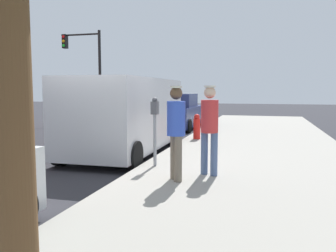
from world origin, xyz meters
The scene contains 9 objects.
ground_plane centered at (0.00, 0.00, 0.00)m, with size 80.00×80.00×0.00m, color #2D2D33.
sidewalk_slab centered at (3.50, 0.00, 0.07)m, with size 5.00×32.00×0.15m, color #9E998E.
parking_meter_near centered at (1.35, -0.06, 1.18)m, with size 0.14×0.18×1.52m.
pedestrian_in_blue centered at (2.10, -1.14, 1.16)m, with size 0.34×0.34×1.76m.
pedestrian_in_red centered at (2.63, -0.56, 1.17)m, with size 0.35×0.34×1.77m.
parked_van centered at (-0.15, 2.06, 1.15)m, with size 2.19×5.23×2.15m.
parked_sedan_ahead centered at (-0.29, 8.71, 0.75)m, with size 1.96×4.41×1.65m.
traffic_light_corner centered at (-6.30, 11.00, 3.52)m, with size 2.48×0.42×5.20m.
fire_hydrant centered at (1.45, 4.38, 0.57)m, with size 0.24×0.24×0.86m.
Camera 1 is at (3.65, -7.30, 1.83)m, focal length 37.11 mm.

